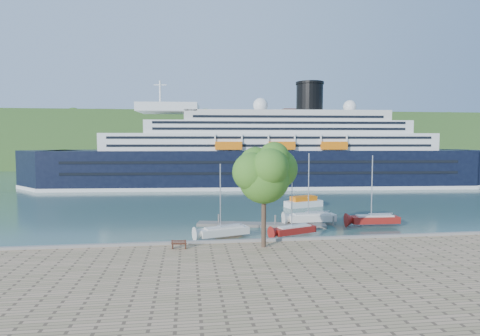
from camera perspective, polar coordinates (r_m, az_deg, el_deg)
ground at (r=44.78m, az=5.68°, el=-11.43°), size 400.00×400.00×0.00m
far_hillside at (r=187.29m, az=-4.44°, el=4.02°), size 400.00×50.00×24.00m
quay_coping at (r=44.30m, az=5.75°, el=-10.07°), size 220.00×0.50×0.30m
cruise_ship at (r=101.71m, az=2.92°, el=4.79°), size 119.49×25.57×26.63m
park_bench at (r=41.44m, az=-8.66°, el=-10.58°), size 1.62×0.81×1.00m
promenade_tree at (r=40.66m, az=3.41°, el=-3.25°), size 6.97×6.97×11.55m
floating_pontoon at (r=56.04m, az=3.00°, el=-8.06°), size 17.78×5.98×0.39m
sailboat_white_near at (r=48.34m, az=-2.29°, el=-5.01°), size 6.96×3.79×8.67m
sailboat_red at (r=49.89m, az=7.79°, el=-5.19°), size 6.34×3.77×7.93m
sailboat_white_far at (r=57.06m, az=10.21°, el=-3.22°), size 7.52×2.46×9.59m
tender_launch at (r=72.65m, az=9.02°, el=-4.72°), size 7.29×4.27×1.91m
sailboat_extra at (r=58.06m, az=18.69°, el=-3.36°), size 7.34×2.35×9.36m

